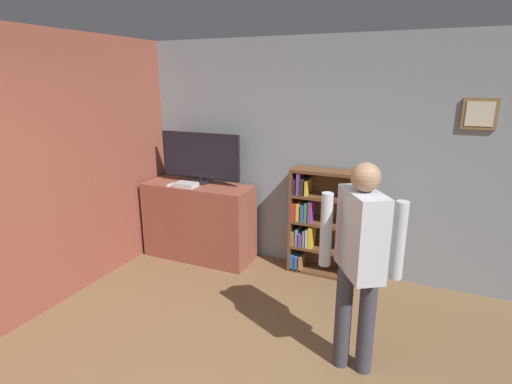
{
  "coord_description": "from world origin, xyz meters",
  "views": [
    {
      "loc": [
        1.31,
        -1.54,
        2.24
      ],
      "look_at": [
        -0.19,
        1.85,
        1.18
      ],
      "focal_mm": 28.0,
      "sensor_mm": 36.0,
      "label": 1
    }
  ],
  "objects_px": {
    "television": "(200,157)",
    "person": "(360,252)",
    "game_console": "(186,185)",
    "bookshelf": "(319,222)"
  },
  "relations": [
    {
      "from": "television",
      "to": "person",
      "type": "distance_m",
      "value": 2.62
    },
    {
      "from": "game_console",
      "to": "television",
      "type": "bearing_deg",
      "value": 71.63
    },
    {
      "from": "television",
      "to": "person",
      "type": "bearing_deg",
      "value": -32.09
    },
    {
      "from": "television",
      "to": "person",
      "type": "height_order",
      "value": "person"
    },
    {
      "from": "television",
      "to": "bookshelf",
      "type": "height_order",
      "value": "television"
    },
    {
      "from": "game_console",
      "to": "bookshelf",
      "type": "height_order",
      "value": "bookshelf"
    },
    {
      "from": "television",
      "to": "bookshelf",
      "type": "distance_m",
      "value": 1.65
    },
    {
      "from": "bookshelf",
      "to": "game_console",
      "type": "bearing_deg",
      "value": -167.52
    },
    {
      "from": "television",
      "to": "bookshelf",
      "type": "bearing_deg",
      "value": 4.61
    },
    {
      "from": "bookshelf",
      "to": "person",
      "type": "height_order",
      "value": "person"
    }
  ]
}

